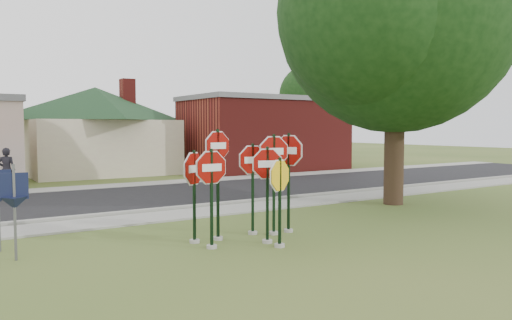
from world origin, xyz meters
TOP-DOWN VIEW (x-y plane):
  - ground at (0.00, 0.00)m, footprint 120.00×120.00m
  - sidewalk_near at (0.00, 5.50)m, footprint 60.00×1.60m
  - road at (0.00, 10.00)m, footprint 60.00×7.00m
  - sidewalk_far at (0.00, 14.30)m, footprint 60.00×1.60m
  - curb at (0.00, 6.50)m, footprint 60.00×0.20m
  - stop_sign_center at (0.25, 0.94)m, footprint 0.98×0.32m
  - stop_sign_yellow at (0.26, 0.45)m, footprint 0.98×0.37m
  - stop_sign_left at (-1.11, 1.20)m, footprint 1.06×0.24m
  - stop_sign_right at (0.92, 1.63)m, footprint 1.07×0.24m
  - stop_sign_back_right at (0.49, 1.96)m, footprint 1.04×0.24m
  - stop_sign_back_left at (-0.57, 1.88)m, footprint 0.99×0.24m
  - stop_sign_far_right at (1.43, 1.68)m, footprint 0.41×1.07m
  - stop_sign_far_left at (-1.20, 1.90)m, footprint 0.96×0.56m
  - building_house at (2.00, 22.00)m, footprint 11.60×11.60m
  - building_brick at (12.00, 18.50)m, footprint 10.20×6.20m
  - oak_tree at (7.50, 3.50)m, footprint 12.04×11.44m
  - bg_tree_right at (22.00, 26.00)m, footprint 5.60×5.60m
  - pedestrian at (-3.83, 14.16)m, footprint 0.80×0.67m

SIDE VIEW (x-z plane):
  - ground at x=0.00m, z-range 0.00..0.00m
  - road at x=0.00m, z-range 0.00..0.04m
  - sidewalk_near at x=0.00m, z-range 0.00..0.06m
  - sidewalk_far at x=0.00m, z-range 0.00..0.06m
  - curb at x=0.00m, z-range 0.00..0.14m
  - pedestrian at x=-3.83m, z-range 0.06..1.93m
  - stop_sign_yellow at x=0.26m, z-range 0.21..2.38m
  - stop_sign_far_left at x=-1.20m, z-range 0.26..2.59m
  - stop_sign_left at x=-1.11m, z-range 0.27..2.65m
  - stop_sign_center at x=0.25m, z-range 0.26..2.67m
  - stop_sign_back_right at x=0.49m, z-range 0.28..2.73m
  - stop_sign_right at x=0.92m, z-range 0.34..3.04m
  - stop_sign_far_right at x=1.43m, z-range 0.36..3.08m
  - stop_sign_back_left at x=-0.57m, z-range 0.34..3.15m
  - building_brick at x=12.00m, z-range 0.03..4.78m
  - building_house at x=2.00m, z-range 0.55..6.75m
  - bg_tree_right at x=22.00m, z-range 1.38..9.78m
  - oak_tree at x=7.50m, z-range 1.27..12.27m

